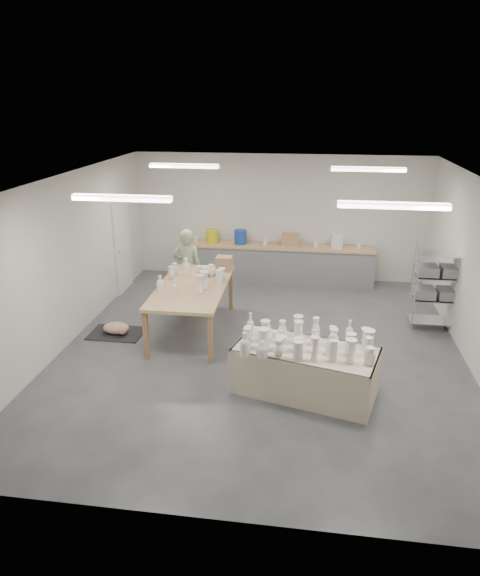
% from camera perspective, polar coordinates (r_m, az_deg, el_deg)
% --- Properties ---
extents(room, '(8.00, 8.02, 3.00)m').
position_cam_1_polar(room, '(8.60, 1.92, 5.79)').
color(room, '#424449').
rests_on(room, ground).
extents(back_counter, '(4.60, 0.60, 1.24)m').
position_cam_1_polar(back_counter, '(12.47, 4.11, 2.93)').
color(back_counter, tan).
rests_on(back_counter, ground).
extents(wire_shelf, '(0.88, 0.48, 1.80)m').
position_cam_1_polar(wire_shelf, '(10.42, 21.07, 0.51)').
color(wire_shelf, silver).
rests_on(wire_shelf, ground).
extents(drying_table, '(2.28, 1.53, 1.11)m').
position_cam_1_polar(drying_table, '(7.85, 7.26, -8.67)').
color(drying_table, olive).
rests_on(drying_table, ground).
extents(work_table, '(1.28, 2.52, 1.28)m').
position_cam_1_polar(work_table, '(9.69, -4.91, 0.48)').
color(work_table, tan).
rests_on(work_table, ground).
extents(rug, '(1.00, 0.70, 0.02)m').
position_cam_1_polar(rug, '(10.08, -13.55, -4.91)').
color(rug, black).
rests_on(rug, ground).
extents(cat, '(0.51, 0.38, 0.21)m').
position_cam_1_polar(cat, '(10.01, -13.51, -4.35)').
color(cat, white).
rests_on(cat, rug).
extents(potter, '(0.61, 0.40, 1.68)m').
position_cam_1_polar(potter, '(10.92, -5.87, 2.28)').
color(potter, '#91A983').
rests_on(potter, ground).
extents(red_stool, '(0.44, 0.44, 0.33)m').
position_cam_1_polar(red_stool, '(11.35, -5.45, 0.07)').
color(red_stool, '#A71C17').
rests_on(red_stool, ground).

